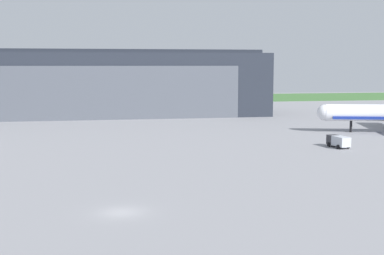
# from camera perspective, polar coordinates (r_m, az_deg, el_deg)

# --- Properties ---
(ground_plane) EXTENTS (440.00, 440.00, 0.00)m
(ground_plane) POSITION_cam_1_polar(r_m,az_deg,el_deg) (55.49, -7.54, -9.04)
(ground_plane) COLOR gray
(grass_field_strip) EXTENTS (440.00, 56.00, 0.08)m
(grass_field_strip) POSITION_cam_1_polar(r_m,az_deg,el_deg) (236.53, -9.80, 3.02)
(grass_field_strip) COLOR #3E6B34
(grass_field_strip) RESTS_ON ground_plane
(maintenance_hangar) EXTENTS (88.54, 28.34, 19.65)m
(maintenance_hangar) POSITION_cam_1_polar(r_m,az_deg,el_deg) (160.93, -8.07, 4.66)
(maintenance_hangar) COLOR #232833
(maintenance_hangar) RESTS_ON ground_plane
(baggage_tug) EXTENTS (2.85, 5.32, 2.13)m
(baggage_tug) POSITION_cam_1_polar(r_m,az_deg,el_deg) (100.44, 15.46, -1.40)
(baggage_tug) COLOR #2D2D33
(baggage_tug) RESTS_ON ground_plane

